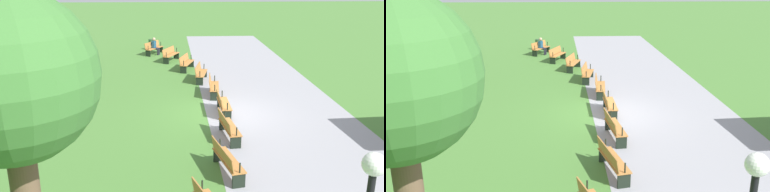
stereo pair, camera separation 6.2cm
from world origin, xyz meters
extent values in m
plane|color=#477A33|center=(0.00, 0.00, 0.00)|extent=(120.00, 120.00, 0.00)
cube|color=#939399|center=(0.00, 2.28, 0.00)|extent=(41.09, 6.04, 0.01)
cube|color=#B27538|center=(-12.65, -3.33, 0.45)|extent=(1.80, 1.28, 0.04)
cube|color=#B27538|center=(-12.74, -3.51, 0.69)|extent=(1.64, 0.99, 0.40)
cube|color=black|center=(-13.38, -2.91, 0.21)|extent=(0.24, 0.35, 0.43)
cylinder|color=black|center=(-13.37, -2.90, 0.61)|extent=(0.06, 0.06, 0.30)
cube|color=black|center=(-11.91, -3.75, 0.21)|extent=(0.24, 0.35, 0.43)
cylinder|color=black|center=(-11.90, -3.73, 0.61)|extent=(0.06, 0.06, 0.30)
cube|color=#B27538|center=(-10.28, -2.15, 0.45)|extent=(1.84, 1.13, 0.04)
cube|color=#B27538|center=(-10.36, -2.33, 0.69)|extent=(1.71, 0.83, 0.40)
cube|color=black|center=(-11.06, -1.81, 0.21)|extent=(0.20, 0.37, 0.43)
cylinder|color=black|center=(-11.05, -1.79, 0.61)|extent=(0.06, 0.06, 0.30)
cube|color=black|center=(-9.50, -2.49, 0.21)|extent=(0.20, 0.37, 0.43)
cylinder|color=black|center=(-9.49, -2.47, 0.61)|extent=(0.06, 0.06, 0.30)
cube|color=#B27538|center=(-7.81, -1.22, 0.45)|extent=(1.87, 0.97, 0.04)
cube|color=#B27538|center=(-7.87, -1.41, 0.69)|extent=(1.77, 0.65, 0.40)
cube|color=black|center=(-8.62, -0.96, 0.21)|extent=(0.17, 0.37, 0.43)
cylinder|color=black|center=(-8.61, -0.94, 0.61)|extent=(0.06, 0.06, 0.30)
cube|color=black|center=(-7.00, -1.48, 0.21)|extent=(0.17, 0.37, 0.43)
cylinder|color=black|center=(-6.99, -1.46, 0.61)|extent=(0.06, 0.06, 0.30)
cube|color=#B27538|center=(-5.25, -0.54, 0.45)|extent=(1.87, 0.80, 0.04)
cube|color=#B27538|center=(-5.29, -0.74, 0.69)|extent=(1.80, 0.48, 0.40)
cube|color=black|center=(-6.08, -0.37, 0.21)|extent=(0.14, 0.38, 0.43)
cylinder|color=black|center=(-6.08, -0.35, 0.61)|extent=(0.05, 0.05, 0.30)
cube|color=black|center=(-4.42, -0.72, 0.21)|extent=(0.14, 0.38, 0.43)
cylinder|color=black|center=(-4.42, -0.70, 0.61)|extent=(0.05, 0.05, 0.30)
cube|color=#B27538|center=(-2.64, -0.14, 0.45)|extent=(1.86, 0.62, 0.04)
cube|color=#B27538|center=(-2.66, -0.34, 0.69)|extent=(1.82, 0.29, 0.40)
cube|color=black|center=(-3.49, -0.05, 0.21)|extent=(0.10, 0.38, 0.43)
cylinder|color=black|center=(-3.48, -0.03, 0.61)|extent=(0.05, 0.05, 0.30)
cube|color=black|center=(-1.79, -0.22, 0.21)|extent=(0.10, 0.38, 0.43)
cylinder|color=black|center=(-1.79, -0.20, 0.61)|extent=(0.05, 0.05, 0.30)
cube|color=#B27538|center=(0.00, 0.00, 0.45)|extent=(1.82, 0.44, 0.04)
cube|color=#B27538|center=(0.00, -0.20, 0.69)|extent=(1.82, 0.10, 0.40)
cube|color=black|center=(-0.85, 0.00, 0.21)|extent=(0.06, 0.37, 0.43)
cylinder|color=black|center=(-0.85, 0.02, 0.61)|extent=(0.04, 0.04, 0.30)
cube|color=black|center=(0.85, 0.00, 0.21)|extent=(0.06, 0.37, 0.43)
cylinder|color=black|center=(0.85, 0.02, 0.61)|extent=(0.04, 0.04, 0.30)
cube|color=#B27538|center=(2.64, -0.14, 0.45)|extent=(1.86, 0.62, 0.04)
cube|color=#B27538|center=(2.66, -0.34, 0.69)|extent=(1.82, 0.29, 0.40)
cube|color=black|center=(1.79, -0.22, 0.21)|extent=(0.10, 0.38, 0.43)
cylinder|color=black|center=(1.79, -0.20, 0.61)|extent=(0.05, 0.05, 0.30)
cube|color=black|center=(3.49, -0.05, 0.21)|extent=(0.10, 0.38, 0.43)
cylinder|color=black|center=(3.48, -0.03, 0.61)|extent=(0.05, 0.05, 0.30)
cube|color=#B27538|center=(5.25, -0.54, 0.45)|extent=(1.87, 0.80, 0.04)
cube|color=#B27538|center=(5.29, -0.74, 0.69)|extent=(1.80, 0.48, 0.40)
cube|color=black|center=(4.42, -0.72, 0.21)|extent=(0.14, 0.38, 0.43)
cylinder|color=black|center=(4.42, -0.70, 0.61)|extent=(0.05, 0.05, 0.30)
cube|color=black|center=(6.08, -0.37, 0.21)|extent=(0.14, 0.38, 0.43)
cylinder|color=black|center=(6.08, -0.35, 0.61)|extent=(0.05, 0.05, 0.30)
cylinder|color=black|center=(6.99, -1.46, 0.61)|extent=(0.06, 0.06, 0.30)
cube|color=navy|center=(-12.63, -3.36, 0.70)|extent=(0.38, 0.33, 0.50)
sphere|color=tan|center=(-12.62, -3.35, 1.09)|extent=(0.22, 0.22, 0.22)
cylinder|color=#23232D|center=(-12.62, -3.16, 0.43)|extent=(0.29, 0.38, 0.13)
cylinder|color=#23232D|center=(-12.53, -3.01, 0.21)|extent=(0.15, 0.15, 0.43)
cylinder|color=#23232D|center=(-12.46, -3.25, 0.43)|extent=(0.29, 0.38, 0.13)
cylinder|color=#23232D|center=(-12.38, -3.09, 0.21)|extent=(0.15, 0.15, 0.43)
cylinder|color=brown|center=(-6.49, -10.55, 1.44)|extent=(0.40, 0.40, 2.89)
sphere|color=#3D7533|center=(-6.49, -10.55, 3.80)|extent=(2.81, 2.81, 2.81)
sphere|color=#3D7533|center=(10.65, -4.37, 4.43)|extent=(2.45, 2.45, 2.45)
sphere|color=white|center=(11.46, 0.42, 3.41)|extent=(0.32, 0.32, 0.32)
cylinder|color=#2D512D|center=(-14.23, -3.61, 0.41)|extent=(0.41, 0.41, 0.81)
camera|label=1|loc=(16.14, -2.20, 5.84)|focal=38.41mm
camera|label=2|loc=(16.14, -2.14, 5.84)|focal=38.41mm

